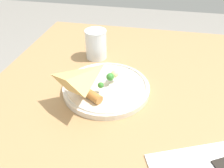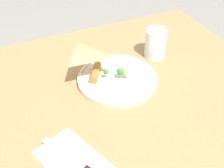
# 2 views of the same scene
# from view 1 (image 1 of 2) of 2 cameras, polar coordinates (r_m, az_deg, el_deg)

# --- Properties ---
(dining_table) EXTENTS (0.96, 0.88, 0.73)m
(dining_table) POSITION_cam_1_polar(r_m,az_deg,el_deg) (0.70, 10.04, -8.86)
(dining_table) COLOR #A87F51
(dining_table) RESTS_ON ground_plane
(plate_pizza) EXTENTS (0.24, 0.24, 0.05)m
(plate_pizza) POSITION_cam_1_polar(r_m,az_deg,el_deg) (0.61, -1.68, -0.63)
(plate_pizza) COLOR silver
(plate_pizza) RESTS_ON dining_table
(milk_glass) EXTENTS (0.07, 0.07, 0.10)m
(milk_glass) POSITION_cam_1_polar(r_m,az_deg,el_deg) (0.75, -4.19, 10.23)
(milk_glass) COLOR white
(milk_glass) RESTS_ON dining_table
(butter_knife) EXTENTS (0.20, 0.12, 0.01)m
(butter_knife) POSITION_cam_1_polar(r_m,az_deg,el_deg) (0.48, 23.60, -19.50)
(butter_knife) COLOR black
(butter_knife) RESTS_ON napkin_folded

